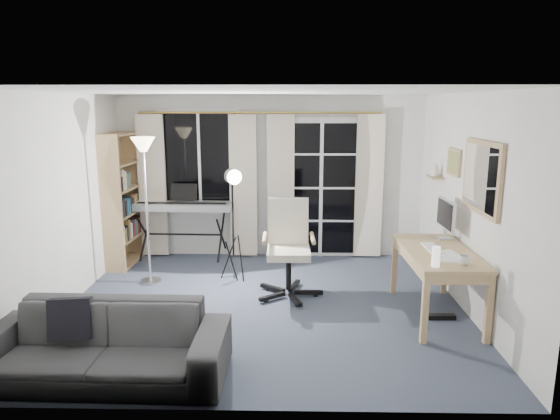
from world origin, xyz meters
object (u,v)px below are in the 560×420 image
object	(u,v)px
keyboard_piano	(183,207)
monitor	(446,215)
sofa	(101,332)
bookshelf	(120,203)
torchiere_lamp	(144,167)
desk	(438,258)
studio_light	(233,190)
mug	(464,259)
office_chair	(289,239)

from	to	relation	value
keyboard_piano	monitor	distance (m)	3.66
sofa	bookshelf	bearing A→B (deg)	106.31
keyboard_piano	sofa	world-z (taller)	keyboard_piano
torchiere_lamp	desk	world-z (taller)	torchiere_lamp
desk	monitor	xyz separation A→B (m)	(0.20, 0.45, 0.37)
bookshelf	monitor	xyz separation A→B (m)	(4.20, -1.28, 0.13)
keyboard_piano	desk	world-z (taller)	keyboard_piano
bookshelf	studio_light	size ratio (longest dim) A/B	1.25
sofa	mug	bearing A→B (deg)	15.35
desk	monitor	size ratio (longest dim) A/B	2.61
monitor	studio_light	bearing A→B (deg)	165.81
keyboard_piano	mug	distance (m)	4.05
studio_light	desk	size ratio (longest dim) A/B	1.08
monitor	sofa	world-z (taller)	monitor
keyboard_piano	monitor	world-z (taller)	monitor
office_chair	desk	size ratio (longest dim) A/B	0.83
bookshelf	monitor	size ratio (longest dim) A/B	3.52
bookshelf	office_chair	xyz separation A→B (m)	(2.40, -1.08, -0.21)
office_chair	keyboard_piano	bearing A→B (deg)	139.94
bookshelf	monitor	distance (m)	4.39
keyboard_piano	monitor	size ratio (longest dim) A/B	2.74
desk	mug	xyz separation A→B (m)	(0.10, -0.50, 0.15)
office_chair	sofa	bearing A→B (deg)	-129.12
studio_light	sofa	world-z (taller)	studio_light
studio_light	office_chair	distance (m)	0.96
bookshelf	torchiere_lamp	bearing A→B (deg)	-50.01
monitor	mug	size ratio (longest dim) A/B	4.39
keyboard_piano	mug	bearing A→B (deg)	-34.69
bookshelf	mug	bearing A→B (deg)	-26.55
studio_light	bookshelf	bearing A→B (deg)	134.02
bookshelf	studio_light	xyz separation A→B (m)	(1.70, -0.70, 0.32)
studio_light	office_chair	world-z (taller)	studio_light
bookshelf	monitor	world-z (taller)	bookshelf
bookshelf	mug	world-z (taller)	bookshelf
torchiere_lamp	sofa	bearing A→B (deg)	-84.27
bookshelf	office_chair	world-z (taller)	bookshelf
monitor	mug	bearing A→B (deg)	-96.88
keyboard_piano	sofa	distance (m)	3.27
keyboard_piano	desk	size ratio (longest dim) A/B	1.05
bookshelf	desk	distance (m)	4.37
desk	mug	bearing A→B (deg)	-79.76
studio_light	desk	distance (m)	2.59
torchiere_lamp	keyboard_piano	xyz separation A→B (m)	(0.24, 0.95, -0.71)
torchiere_lamp	monitor	bearing A→B (deg)	-8.07
office_chair	sofa	distance (m)	2.54
bookshelf	torchiere_lamp	xyz separation A→B (m)	(0.60, -0.77, 0.62)
office_chair	mug	bearing A→B (deg)	-34.96
monitor	sofa	xyz separation A→B (m)	(-3.37, -1.78, -0.62)
keyboard_piano	office_chair	world-z (taller)	office_chair
torchiere_lamp	keyboard_piano	distance (m)	1.21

